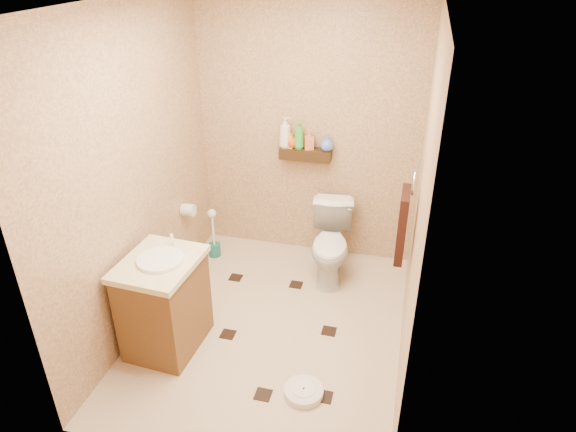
# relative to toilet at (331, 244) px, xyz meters

# --- Properties ---
(ground) EXTENTS (2.50, 2.50, 0.00)m
(ground) POSITION_rel_toilet_xyz_m (-0.32, -0.83, -0.33)
(ground) COLOR #C1A98D
(ground) RESTS_ON ground
(wall_back) EXTENTS (2.00, 0.04, 2.40)m
(wall_back) POSITION_rel_toilet_xyz_m (-0.32, 0.42, 0.87)
(wall_back) COLOR tan
(wall_back) RESTS_ON ground
(wall_front) EXTENTS (2.00, 0.04, 2.40)m
(wall_front) POSITION_rel_toilet_xyz_m (-0.32, -2.08, 0.87)
(wall_front) COLOR tan
(wall_front) RESTS_ON ground
(wall_left) EXTENTS (0.04, 2.50, 2.40)m
(wall_left) POSITION_rel_toilet_xyz_m (-1.32, -0.83, 0.87)
(wall_left) COLOR tan
(wall_left) RESTS_ON ground
(wall_right) EXTENTS (0.04, 2.50, 2.40)m
(wall_right) POSITION_rel_toilet_xyz_m (0.68, -0.83, 0.87)
(wall_right) COLOR tan
(wall_right) RESTS_ON ground
(ceiling) EXTENTS (2.00, 2.50, 0.02)m
(ceiling) POSITION_rel_toilet_xyz_m (-0.32, -0.83, 2.07)
(ceiling) COLOR silver
(ceiling) RESTS_ON wall_back
(wall_shelf) EXTENTS (0.46, 0.14, 0.10)m
(wall_shelf) POSITION_rel_toilet_xyz_m (-0.32, 0.34, 0.69)
(wall_shelf) COLOR #35210E
(wall_shelf) RESTS_ON wall_back
(floor_accents) EXTENTS (1.14, 1.38, 0.01)m
(floor_accents) POSITION_rel_toilet_xyz_m (-0.26, -0.86, -0.33)
(floor_accents) COLOR black
(floor_accents) RESTS_ON ground
(toilet) EXTENTS (0.45, 0.69, 0.66)m
(toilet) POSITION_rel_toilet_xyz_m (0.00, 0.00, 0.00)
(toilet) COLOR white
(toilet) RESTS_ON ground
(vanity) EXTENTS (0.54, 0.64, 0.86)m
(vanity) POSITION_rel_toilet_xyz_m (-1.02, -1.19, 0.05)
(vanity) COLOR brown
(vanity) RESTS_ON ground
(bathroom_scale) EXTENTS (0.27, 0.27, 0.05)m
(bathroom_scale) POSITION_rel_toilet_xyz_m (0.08, -1.43, -0.30)
(bathroom_scale) COLOR white
(bathroom_scale) RESTS_ON ground
(toilet_brush) EXTENTS (0.12, 0.12, 0.50)m
(toilet_brush) POSITION_rel_toilet_xyz_m (-1.14, 0.05, -0.15)
(toilet_brush) COLOR #196564
(toilet_brush) RESTS_ON ground
(towel_ring) EXTENTS (0.12, 0.30, 0.76)m
(towel_ring) POSITION_rel_toilet_xyz_m (0.59, -0.58, 0.61)
(towel_ring) COLOR silver
(towel_ring) RESTS_ON wall_right
(toilet_paper) EXTENTS (0.12, 0.11, 0.12)m
(toilet_paper) POSITION_rel_toilet_xyz_m (-1.26, -0.18, 0.27)
(toilet_paper) COLOR white
(toilet_paper) RESTS_ON wall_left
(bottle_a) EXTENTS (0.12, 0.12, 0.28)m
(bottle_a) POSITION_rel_toilet_xyz_m (-0.51, 0.34, 0.88)
(bottle_a) COLOR silver
(bottle_a) RESTS_ON wall_shelf
(bottle_b) EXTENTS (0.09, 0.09, 0.17)m
(bottle_b) POSITION_rel_toilet_xyz_m (-0.46, 0.34, 0.82)
(bottle_b) COLOR orange
(bottle_b) RESTS_ON wall_shelf
(bottle_c) EXTENTS (0.12, 0.12, 0.14)m
(bottle_c) POSITION_rel_toilet_xyz_m (-0.44, 0.34, 0.81)
(bottle_c) COLOR #BA4415
(bottle_c) RESTS_ON wall_shelf
(bottle_d) EXTENTS (0.10, 0.10, 0.23)m
(bottle_d) POSITION_rel_toilet_xyz_m (-0.38, 0.34, 0.86)
(bottle_d) COLOR green
(bottle_d) RESTS_ON wall_shelf
(bottle_e) EXTENTS (0.10, 0.10, 0.17)m
(bottle_e) POSITION_rel_toilet_xyz_m (-0.29, 0.34, 0.83)
(bottle_e) COLOR #D86B48
(bottle_e) RESTS_ON wall_shelf
(bottle_f) EXTENTS (0.15, 0.15, 0.15)m
(bottle_f) POSITION_rel_toilet_xyz_m (-0.13, 0.34, 0.81)
(bottle_f) COLOR #5074CA
(bottle_f) RESTS_ON wall_shelf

